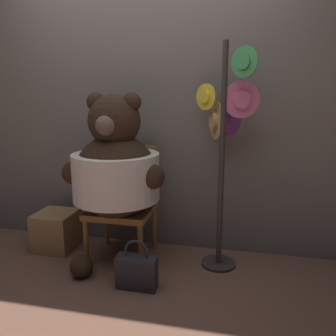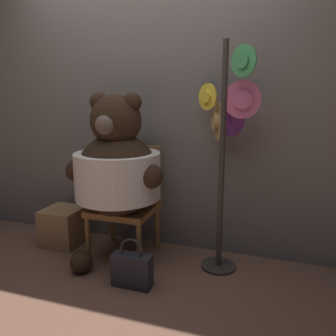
{
  "view_description": "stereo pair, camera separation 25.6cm",
  "coord_description": "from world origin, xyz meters",
  "px_view_note": "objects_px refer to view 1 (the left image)",
  "views": [
    {
      "loc": [
        0.8,
        -2.15,
        1.34
      ],
      "look_at": [
        0.26,
        0.29,
        0.8
      ],
      "focal_mm": 35.0,
      "sensor_mm": 36.0,
      "label": 1
    },
    {
      "loc": [
        1.05,
        -2.08,
        1.34
      ],
      "look_at": [
        0.26,
        0.29,
        0.8
      ],
      "focal_mm": 35.0,
      "sensor_mm": 36.0,
      "label": 2
    }
  ],
  "objects_px": {
    "chair": "(125,198)",
    "handbag_on_ground": "(137,271)",
    "teddy_bear": "(116,171)",
    "hat_display_rack": "(225,139)"
  },
  "relations": [
    {
      "from": "chair",
      "to": "handbag_on_ground",
      "type": "distance_m",
      "value": 0.69
    },
    {
      "from": "chair",
      "to": "teddy_bear",
      "type": "bearing_deg",
      "value": -92.13
    },
    {
      "from": "chair",
      "to": "teddy_bear",
      "type": "distance_m",
      "value": 0.32
    },
    {
      "from": "hat_display_rack",
      "to": "handbag_on_ground",
      "type": "xyz_separation_m",
      "value": [
        -0.56,
        -0.52,
        -0.9
      ]
    },
    {
      "from": "teddy_bear",
      "to": "handbag_on_ground",
      "type": "distance_m",
      "value": 0.78
    },
    {
      "from": "teddy_bear",
      "to": "handbag_on_ground",
      "type": "bearing_deg",
      "value": -52.06
    },
    {
      "from": "teddy_bear",
      "to": "hat_display_rack",
      "type": "relative_size",
      "value": 0.79
    },
    {
      "from": "chair",
      "to": "handbag_on_ground",
      "type": "height_order",
      "value": "chair"
    },
    {
      "from": "chair",
      "to": "handbag_on_ground",
      "type": "relative_size",
      "value": 2.53
    },
    {
      "from": "teddy_bear",
      "to": "handbag_on_ground",
      "type": "xyz_separation_m",
      "value": [
        0.27,
        -0.35,
        -0.65
      ]
    }
  ]
}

